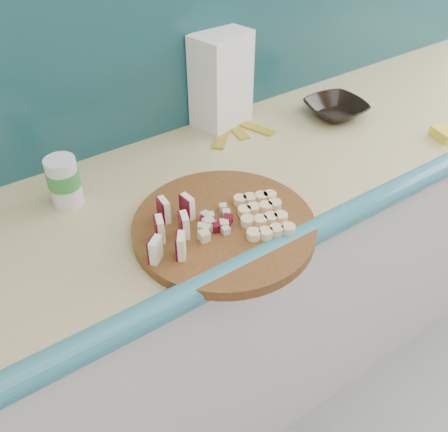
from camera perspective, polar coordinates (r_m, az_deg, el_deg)
kitchen_counter at (r=1.73m, az=7.76°, el=-4.64°), size 2.20×0.63×0.91m
backsplash at (r=1.55m, az=2.76°, el=20.93°), size 2.20×0.02×0.50m
cutting_board at (r=1.12m, az=-0.00°, el=-1.29°), size 0.53×0.53×0.03m
apple_wedges at (r=1.06m, az=-6.00°, el=-1.30°), size 0.16×0.16×0.06m
apple_chunks at (r=1.10m, az=-1.34°, el=-0.57°), size 0.07×0.07×0.02m
banana_slices at (r=1.13m, az=4.40°, el=0.25°), size 0.14×0.17×0.02m
brown_bowl at (r=1.60m, az=12.65°, el=11.84°), size 0.19×0.19×0.04m
flour_bag at (r=1.48m, az=-0.35°, el=15.26°), size 0.18×0.15×0.27m
canister at (r=1.23m, az=-17.82°, el=3.87°), size 0.08×0.08×0.12m
banana_peel at (r=1.50m, az=1.46°, el=9.82°), size 0.20×0.18×0.01m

